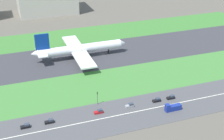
# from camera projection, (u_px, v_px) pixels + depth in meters

# --- Properties ---
(ground_plane) EXTENTS (800.00, 800.00, 0.00)m
(ground_plane) POSITION_uv_depth(u_px,v_px,m) (103.00, 54.00, 224.92)
(ground_plane) COLOR #5B564C
(runway) EXTENTS (280.00, 46.00, 0.10)m
(runway) POSITION_uv_depth(u_px,v_px,m) (103.00, 54.00, 224.90)
(runway) COLOR #38383D
(runway) RESTS_ON ground_plane
(grass_median_north) EXTENTS (280.00, 36.00, 0.10)m
(grass_median_north) POSITION_uv_depth(u_px,v_px,m) (87.00, 35.00, 259.43)
(grass_median_north) COLOR #3D7A33
(grass_median_north) RESTS_ON ground_plane
(grass_median_south) EXTENTS (280.00, 36.00, 0.10)m
(grass_median_south) POSITION_uv_depth(u_px,v_px,m) (124.00, 81.00, 190.37)
(grass_median_south) COLOR #427F38
(grass_median_south) RESTS_ON ground_plane
(highway) EXTENTS (280.00, 28.00, 0.10)m
(highway) POSITION_uv_depth(u_px,v_px,m) (148.00, 109.00, 163.42)
(highway) COLOR #4C4C4F
(highway) RESTS_ON ground_plane
(highway_centerline) EXTENTS (266.00, 0.50, 0.01)m
(highway_centerline) POSITION_uv_depth(u_px,v_px,m) (148.00, 109.00, 163.40)
(highway_centerline) COLOR silver
(highway_centerline) RESTS_ON highway
(airliner) EXTENTS (65.00, 56.00, 19.70)m
(airliner) POSITION_uv_depth(u_px,v_px,m) (78.00, 49.00, 217.02)
(airliner) COLOR white
(airliner) RESTS_ON runway
(car_3) EXTENTS (4.40, 1.80, 2.00)m
(car_3) POSITION_uv_depth(u_px,v_px,m) (130.00, 105.00, 164.93)
(car_3) COLOR #99999E
(car_3) RESTS_ON highway
(car_0) EXTENTS (4.40, 1.80, 2.00)m
(car_0) POSITION_uv_depth(u_px,v_px,m) (171.00, 97.00, 172.02)
(car_0) COLOR black
(car_0) RESTS_ON highway
(truck_1) EXTENTS (8.40, 2.50, 4.00)m
(truck_1) POSITION_uv_depth(u_px,v_px,m) (173.00, 108.00, 161.84)
(truck_1) COLOR navy
(truck_1) RESTS_ON highway
(car_1) EXTENTS (4.40, 1.80, 2.00)m
(car_1) POSITION_uv_depth(u_px,v_px,m) (157.00, 100.00, 169.52)
(car_1) COLOR black
(car_1) RESTS_ON highway
(car_4) EXTENTS (4.40, 1.80, 2.00)m
(car_4) POSITION_uv_depth(u_px,v_px,m) (26.00, 126.00, 149.32)
(car_4) COLOR black
(car_4) RESTS_ON highway
(car_2) EXTENTS (4.40, 1.80, 2.00)m
(car_2) POSITION_uv_depth(u_px,v_px,m) (99.00, 112.00, 159.95)
(car_2) COLOR #B2191E
(car_2) RESTS_ON highway
(car_5) EXTENTS (4.40, 1.80, 2.00)m
(car_5) POSITION_uv_depth(u_px,v_px,m) (50.00, 121.00, 152.65)
(car_5) COLOR black
(car_5) RESTS_ON highway
(traffic_light) EXTENTS (0.36, 0.50, 7.20)m
(traffic_light) POSITION_uv_depth(u_px,v_px,m) (97.00, 97.00, 165.72)
(traffic_light) COLOR #4C4C51
(traffic_light) RESTS_ON highway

